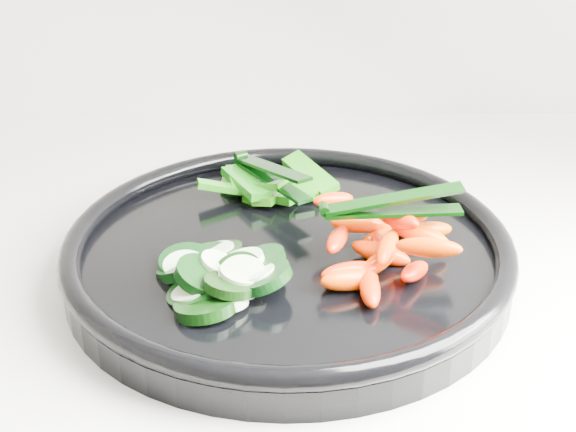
{
  "coord_description": "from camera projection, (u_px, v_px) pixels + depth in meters",
  "views": [
    {
      "loc": [
        0.0,
        1.04,
        1.29
      ],
      "look_at": [
        0.0,
        1.62,
        0.99
      ],
      "focal_mm": 50.0,
      "sensor_mm": 36.0,
      "label": 1
    }
  ],
  "objects": [
    {
      "name": "tong_pepper",
      "position": [
        269.0,
        173.0,
        0.74
      ],
      "size": [
        0.07,
        0.1,
        0.02
      ],
      "color": "black",
      "rests_on": "pepper_pile"
    },
    {
      "name": "pepper_pile",
      "position": [
        270.0,
        187.0,
        0.75
      ],
      "size": [
        0.13,
        0.09,
        0.04
      ],
      "color": "#1D6E0A",
      "rests_on": "veggie_tray"
    },
    {
      "name": "veggie_tray",
      "position": [
        288.0,
        253.0,
        0.67
      ],
      "size": [
        0.46,
        0.46,
        0.04
      ],
      "color": "black",
      "rests_on": "counter"
    },
    {
      "name": "cucumber_pile",
      "position": [
        216.0,
        274.0,
        0.62
      ],
      "size": [
        0.13,
        0.13,
        0.04
      ],
      "color": "black",
      "rests_on": "veggie_tray"
    },
    {
      "name": "tong_carrot",
      "position": [
        389.0,
        205.0,
        0.63
      ],
      "size": [
        0.11,
        0.02,
        0.02
      ],
      "color": "black",
      "rests_on": "carrot_pile"
    },
    {
      "name": "carrot_pile",
      "position": [
        384.0,
        243.0,
        0.64
      ],
      "size": [
        0.12,
        0.15,
        0.05
      ],
      "color": "#F22300",
      "rests_on": "veggie_tray"
    }
  ]
}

